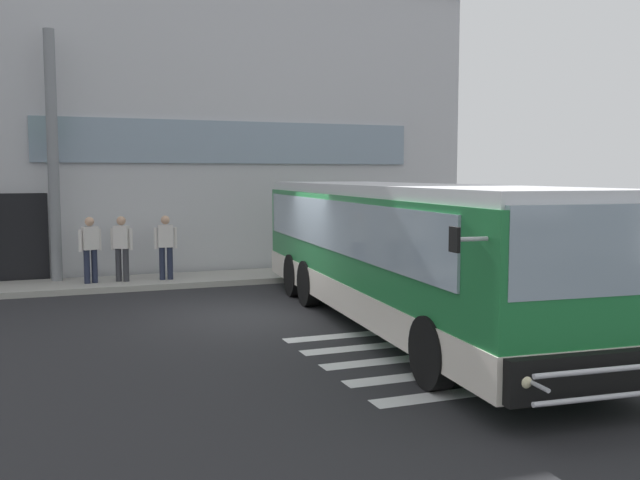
# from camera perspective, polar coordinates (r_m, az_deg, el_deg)

# --- Properties ---
(ground_plane) EXTENTS (80.00, 90.00, 0.02)m
(ground_plane) POSITION_cam_1_polar(r_m,az_deg,el_deg) (14.55, -5.07, -6.12)
(ground_plane) COLOR #232326
(ground_plane) RESTS_ON ground
(bay_paint_stripes) EXTENTS (4.40, 3.96, 0.01)m
(bay_paint_stripes) POSITION_cam_1_polar(r_m,az_deg,el_deg) (11.55, 10.54, -9.15)
(bay_paint_stripes) COLOR silver
(bay_paint_stripes) RESTS_ON ground
(terminal_building) EXTENTS (18.66, 13.80, 8.78)m
(terminal_building) POSITION_cam_1_polar(r_m,az_deg,el_deg) (25.50, -13.79, 8.57)
(terminal_building) COLOR #B7B7BC
(terminal_building) RESTS_ON ground
(boarding_curb) EXTENTS (20.86, 2.00, 0.15)m
(boarding_curb) POSITION_cam_1_polar(r_m,az_deg,el_deg) (19.13, -9.00, -3.14)
(boarding_curb) COLOR #9E9B93
(boarding_curb) RESTS_ON ground
(entry_support_column) EXTENTS (0.28, 0.28, 6.37)m
(entry_support_column) POSITION_cam_1_polar(r_m,az_deg,el_deg) (19.13, -20.97, 6.37)
(entry_support_column) COLOR slate
(entry_support_column) RESTS_ON boarding_curb
(bus_main_foreground) EXTENTS (3.86, 11.89, 2.70)m
(bus_main_foreground) POSITION_cam_1_polar(r_m,az_deg,el_deg) (13.34, 6.79, -1.33)
(bus_main_foreground) COLOR #1E7238
(bus_main_foreground) RESTS_ON ground
(passenger_near_column) EXTENTS (0.56, 0.47, 1.68)m
(passenger_near_column) POSITION_cam_1_polar(r_m,az_deg,el_deg) (18.50, -18.30, -0.39)
(passenger_near_column) COLOR #1E2338
(passenger_near_column) RESTS_ON boarding_curb
(passenger_by_doorway) EXTENTS (0.53, 0.37, 1.68)m
(passenger_by_doorway) POSITION_cam_1_polar(r_m,az_deg,el_deg) (18.55, -15.88, -0.42)
(passenger_by_doorway) COLOR #2D2D33
(passenger_by_doorway) RESTS_ON boarding_curb
(passenger_at_curb_edge) EXTENTS (0.59, 0.26, 1.68)m
(passenger_at_curb_edge) POSITION_cam_1_polar(r_m,az_deg,el_deg) (18.59, -12.48, -0.33)
(passenger_at_curb_edge) COLOR #1E2338
(passenger_at_curb_edge) RESTS_ON boarding_curb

